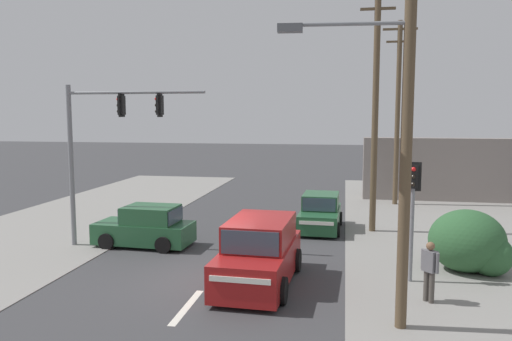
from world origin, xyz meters
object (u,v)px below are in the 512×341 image
object	(u,v)px
utility_pole_background_right	(398,110)
hatchback_oncoming_near	(320,213)
pedestal_signal_right_kerb	(413,201)
pedestrian_at_kerb	(430,268)
traffic_signal_mast	(102,136)
hatchback_receding_far	(146,227)
utility_pole_foreground_right	(401,104)
utility_pole_midground_right	(375,103)
suv_crossing_left	(259,254)

from	to	relation	value
utility_pole_background_right	hatchback_oncoming_near	world-z (taller)	utility_pole_background_right
pedestal_signal_right_kerb	pedestrian_at_kerb	bearing A→B (deg)	-80.30
traffic_signal_mast	hatchback_oncoming_near	bearing A→B (deg)	29.01
traffic_signal_mast	hatchback_oncoming_near	distance (m)	9.49
utility_pole_background_right	hatchback_receding_far	world-z (taller)	utility_pole_background_right
utility_pole_foreground_right	pedestrian_at_kerb	size ratio (longest dim) A/B	5.87
hatchback_oncoming_near	pedestal_signal_right_kerb	bearing A→B (deg)	-65.22
hatchback_oncoming_near	pedestrian_at_kerb	size ratio (longest dim) A/B	2.26
hatchback_receding_far	utility_pole_background_right	bearing A→B (deg)	46.74
pedestal_signal_right_kerb	hatchback_receding_far	xyz separation A→B (m)	(-9.26, 2.50, -1.71)
pedestal_signal_right_kerb	pedestrian_at_kerb	distance (m)	2.21
utility_pole_midground_right	traffic_signal_mast	xyz separation A→B (m)	(-9.92, -4.31, -1.23)
utility_pole_midground_right	pedestal_signal_right_kerb	bearing A→B (deg)	-83.25
hatchback_oncoming_near	suv_crossing_left	world-z (taller)	suv_crossing_left
utility_pole_background_right	traffic_signal_mast	xyz separation A→B (m)	(-11.49, -11.10, -1.04)
traffic_signal_mast	suv_crossing_left	bearing A→B (deg)	-25.26
utility_pole_background_right	pedestal_signal_right_kerb	size ratio (longest dim) A/B	2.78
utility_pole_midground_right	suv_crossing_left	size ratio (longest dim) A/B	2.23
utility_pole_background_right	hatchback_receding_far	xyz separation A→B (m)	(-10.07, -10.70, -4.49)
hatchback_receding_far	suv_crossing_left	distance (m)	5.96
utility_pole_background_right	hatchback_oncoming_near	distance (m)	8.98
pedestrian_at_kerb	pedestal_signal_right_kerb	bearing A→B (deg)	99.70
traffic_signal_mast	hatchback_receding_far	size ratio (longest dim) A/B	1.62
utility_pole_background_right	hatchback_receding_far	bearing A→B (deg)	-133.26
utility_pole_midground_right	hatchback_oncoming_near	size ratio (longest dim) A/B	2.79
pedestrian_at_kerb	suv_crossing_left	bearing A→B (deg)	171.20
pedestal_signal_right_kerb	hatchback_receding_far	bearing A→B (deg)	164.88
hatchback_receding_far	suv_crossing_left	bearing A→B (deg)	-34.69
utility_pole_foreground_right	traffic_signal_mast	bearing A→B (deg)	151.16
utility_pole_midground_right	traffic_signal_mast	bearing A→B (deg)	-156.51
utility_pole_background_right	hatchback_oncoming_near	bearing A→B (deg)	-118.86
utility_pole_foreground_right	hatchback_oncoming_near	size ratio (longest dim) A/B	2.60
traffic_signal_mast	suv_crossing_left	world-z (taller)	traffic_signal_mast
traffic_signal_mast	pedestrian_at_kerb	world-z (taller)	traffic_signal_mast
utility_pole_foreground_right	hatchback_oncoming_near	world-z (taller)	utility_pole_foreground_right
pedestal_signal_right_kerb	hatchback_receding_far	distance (m)	9.74
utility_pole_foreground_right	utility_pole_background_right	distance (m)	16.64
utility_pole_midground_right	pedestrian_at_kerb	distance (m)	9.23
traffic_signal_mast	pedestrian_at_kerb	bearing A→B (deg)	-18.66
hatchback_receding_far	suv_crossing_left	size ratio (longest dim) A/B	0.81
utility_pole_midground_right	pedestrian_at_kerb	world-z (taller)	utility_pole_midground_right
suv_crossing_left	pedestrian_at_kerb	size ratio (longest dim) A/B	2.82
utility_pole_midground_right	pedestal_signal_right_kerb	xyz separation A→B (m)	(0.76, -6.41, -2.96)
traffic_signal_mast	hatchback_receding_far	xyz separation A→B (m)	(1.42, 0.41, -3.44)
hatchback_oncoming_near	hatchback_receding_far	distance (m)	7.41
utility_pole_midground_right	hatchback_receding_far	size ratio (longest dim) A/B	2.77
utility_pole_background_right	pedestrian_at_kerb	size ratio (longest dim) A/B	6.07
hatchback_oncoming_near	suv_crossing_left	distance (m)	7.41
utility_pole_foreground_right	hatchback_receding_far	size ratio (longest dim) A/B	2.58
utility_pole_foreground_right	utility_pole_midground_right	xyz separation A→B (m)	(-0.00, 9.78, 0.23)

